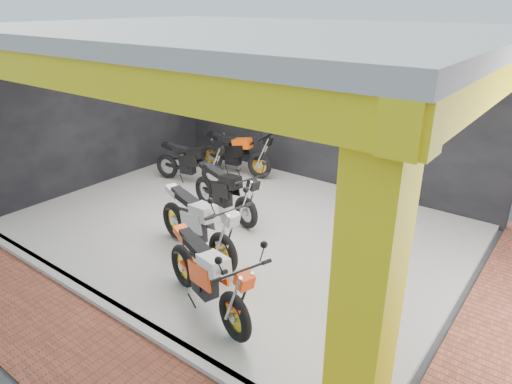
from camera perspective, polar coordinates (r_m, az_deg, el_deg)
ground at (r=7.59m, az=-12.00°, el=-10.18°), size 80.00×80.00×0.00m
showroom_floor at (r=8.79m, az=-2.25°, el=-4.43°), size 8.00×6.00×0.10m
showroom_ceiling at (r=7.83m, az=-2.67°, el=19.33°), size 8.40×6.40×0.20m
back_wall at (r=10.65m, az=8.39°, el=9.97°), size 8.20×0.20×3.50m
left_wall at (r=11.15m, az=-19.16°, el=9.54°), size 0.20×6.20×3.50m
corner_column at (r=4.19m, az=13.80°, el=-11.54°), size 0.50×0.50×3.50m
header_beam_front at (r=5.89m, az=-22.16°, el=13.67°), size 8.40×0.30×0.40m
header_beam_right at (r=6.14m, az=28.34°, el=12.98°), size 0.30×6.40×0.40m
floor_kerb at (r=7.08m, az=-18.35°, el=-13.16°), size 8.00×0.20×0.10m
paver_front at (r=6.81m, az=-23.82°, el=-16.07°), size 9.00×1.40×0.03m
moto_hero at (r=5.68m, az=-2.72°, el=-12.77°), size 2.34×1.45×1.34m
moto_row_a at (r=6.98m, az=-4.22°, el=-5.28°), size 2.40×1.33×1.38m
moto_row_b at (r=8.36m, az=-1.28°, el=-0.68°), size 2.21×1.22×1.28m
moto_row_c at (r=10.82m, az=0.45°, el=4.88°), size 2.20×1.10×1.29m
moto_row_d at (r=10.38m, az=-5.47°, el=3.71°), size 2.05×1.11×1.19m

